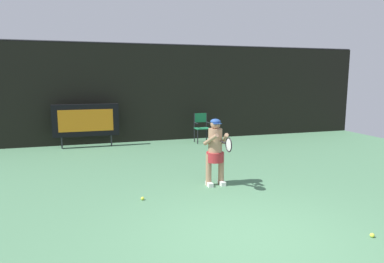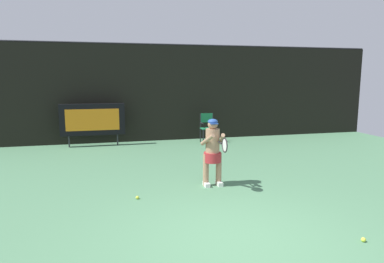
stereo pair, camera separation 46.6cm
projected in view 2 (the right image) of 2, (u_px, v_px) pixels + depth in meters
name	position (u px, v px, depth m)	size (l,w,h in m)	color
ground	(241.00, 247.00, 4.94)	(18.00, 22.00, 0.03)	#4B7956
backdrop_screen	(156.00, 93.00, 12.98)	(18.00, 0.12, 3.66)	black
scoreboard	(93.00, 120.00, 11.99)	(2.20, 0.21, 1.50)	black
umpire_chair	(208.00, 126.00, 12.75)	(0.52, 0.44, 1.08)	black
water_bottle	(221.00, 140.00, 12.73)	(0.07, 0.07, 0.27)	#208542
tennis_player	(213.00, 149.00, 7.60)	(0.53, 0.61, 1.51)	white
tennis_racket	(224.00, 145.00, 7.11)	(0.03, 0.60, 0.31)	black
tennis_ball_loose	(137.00, 197.00, 6.85)	(0.07, 0.07, 0.07)	#CCDB3D
tennis_ball_spare	(363.00, 240.00, 5.07)	(0.07, 0.07, 0.07)	#CCDB3D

